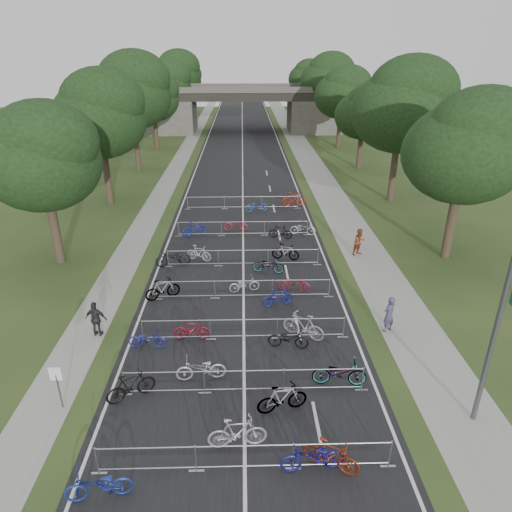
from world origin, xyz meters
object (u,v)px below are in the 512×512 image
(park_sign, at_px, (57,380))
(pedestrian_b, at_px, (360,242))
(pedestrian_a, at_px, (389,314))
(overpass_bridge, at_px, (242,109))
(pedestrian_c, at_px, (96,319))
(lamppost, at_px, (500,318))
(bike_2, at_px, (313,457))
(bike_0, at_px, (99,486))
(bike_1, at_px, (237,433))

(park_sign, bearing_deg, pedestrian_b, 43.29)
(park_sign, bearing_deg, pedestrian_a, 19.03)
(pedestrian_b, bearing_deg, overpass_bridge, 68.55)
(pedestrian_b, bearing_deg, pedestrian_c, -178.76)
(overpass_bridge, bearing_deg, lamppost, -82.47)
(bike_2, bearing_deg, overpass_bridge, 176.28)
(pedestrian_a, bearing_deg, bike_0, 4.53)
(park_sign, relative_size, bike_1, 0.91)
(bike_2, distance_m, pedestrian_c, 11.86)
(pedestrian_a, bearing_deg, lamppost, 71.93)
(overpass_bridge, distance_m, bike_2, 65.16)
(overpass_bridge, bearing_deg, pedestrian_a, -83.23)
(bike_1, bearing_deg, pedestrian_a, -51.53)
(bike_0, distance_m, pedestrian_b, 20.98)
(park_sign, height_order, bike_1, park_sign)
(bike_0, distance_m, bike_2, 6.50)
(overpass_bridge, distance_m, pedestrian_b, 49.18)
(lamppost, bearing_deg, bike_1, -173.06)
(overpass_bridge, height_order, bike_2, overpass_bridge)
(bike_0, bearing_deg, pedestrian_c, -173.31)
(lamppost, bearing_deg, overpass_bridge, 97.53)
(bike_0, distance_m, pedestrian_c, 8.95)
(overpass_bridge, height_order, lamppost, lamppost)
(overpass_bridge, distance_m, park_sign, 62.41)
(pedestrian_c, bearing_deg, overpass_bridge, -89.08)
(lamppost, relative_size, pedestrian_c, 4.71)
(overpass_bridge, xyz_separation_m, bike_1, (-0.24, -64.04, -2.93))
(lamppost, xyz_separation_m, pedestrian_b, (-0.83, 14.47, -3.40))
(lamppost, relative_size, bike_1, 4.07)
(park_sign, height_order, pedestrian_a, park_sign)
(lamppost, xyz_separation_m, pedestrian_c, (-15.13, 5.72, -3.41))
(overpass_bridge, height_order, pedestrian_a, overpass_bridge)
(pedestrian_a, distance_m, pedestrian_c, 13.60)
(park_sign, distance_m, bike_0, 4.67)
(pedestrian_a, bearing_deg, bike_2, 25.89)
(overpass_bridge, distance_m, lamppost, 63.55)
(overpass_bridge, relative_size, pedestrian_a, 17.11)
(pedestrian_a, relative_size, pedestrian_b, 1.03)
(park_sign, xyz_separation_m, pedestrian_a, (13.60, 4.69, -0.36))
(lamppost, height_order, bike_0, lamppost)
(lamppost, xyz_separation_m, bike_1, (-8.57, -1.04, -3.67))
(lamppost, relative_size, bike_0, 4.10)
(park_sign, height_order, pedestrian_b, park_sign)
(park_sign, xyz_separation_m, bike_2, (8.95, -3.06, -0.72))
(pedestrian_b, bearing_deg, pedestrian_a, -124.80)
(bike_0, height_order, bike_2, bike_2)
(pedestrian_c, bearing_deg, pedestrian_a, -172.42)
(bike_2, xyz_separation_m, pedestrian_b, (5.35, 16.53, 0.33))
(pedestrian_c, bearing_deg, park_sign, 97.69)
(bike_2, relative_size, pedestrian_a, 1.15)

